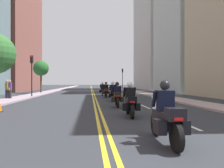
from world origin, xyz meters
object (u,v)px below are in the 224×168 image
(motorcycle_5, at_px, (102,90))
(motorcycle_1, at_px, (130,103))
(motorcycle_4, at_px, (106,91))
(traffic_light_far, at_px, (122,75))
(pedestrian_0, at_px, (7,89))
(traffic_light_near, at_px, (32,68))
(motorcycle_3, at_px, (113,93))
(motorcycle_0, at_px, (166,118))
(motorcycle_2, at_px, (117,97))
(street_tree_0, at_px, (41,68))
(pedestrian_1, at_px, (10,89))

(motorcycle_5, bearing_deg, motorcycle_1, -85.70)
(motorcycle_4, bearing_deg, traffic_light_far, 77.21)
(pedestrian_0, bearing_deg, traffic_light_near, -78.54)
(motorcycle_3, bearing_deg, motorcycle_0, -87.94)
(traffic_light_near, bearing_deg, traffic_light_far, 60.43)
(motorcycle_2, height_order, motorcycle_4, motorcycle_4)
(motorcycle_3, bearing_deg, street_tree_0, 122.99)
(motorcycle_1, relative_size, motorcycle_3, 0.97)
(motorcycle_3, height_order, pedestrian_0, pedestrian_0)
(motorcycle_1, distance_m, motorcycle_2, 4.10)
(motorcycle_3, bearing_deg, pedestrian_1, 165.78)
(motorcycle_1, relative_size, traffic_light_far, 0.45)
(motorcycle_0, xyz_separation_m, motorcycle_1, (-0.09, 4.47, -0.02))
(motorcycle_4, bearing_deg, motorcycle_1, -89.84)
(motorcycle_4, bearing_deg, street_tree_0, 130.11)
(motorcycle_3, distance_m, traffic_light_near, 10.18)
(motorcycle_0, bearing_deg, motorcycle_1, 91.49)
(motorcycle_2, relative_size, traffic_light_near, 0.50)
(motorcycle_3, xyz_separation_m, motorcycle_4, (-0.21, 4.78, 0.01))
(motorcycle_3, distance_m, traffic_light_far, 29.48)
(motorcycle_3, bearing_deg, motorcycle_2, -90.20)
(motorcycle_3, xyz_separation_m, motorcycle_5, (-0.38, 8.86, 0.01))
(traffic_light_near, height_order, pedestrian_0, traffic_light_near)
(motorcycle_2, relative_size, pedestrian_0, 1.24)
(traffic_light_near, xyz_separation_m, pedestrian_1, (-1.14, -3.08, -2.15))
(motorcycle_5, height_order, street_tree_0, street_tree_0)
(motorcycle_3, distance_m, pedestrian_1, 9.56)
(motorcycle_2, relative_size, motorcycle_4, 0.99)
(pedestrian_1, bearing_deg, traffic_light_far, 149.78)
(motorcycle_0, height_order, pedestrian_0, pedestrian_0)
(street_tree_0, bearing_deg, traffic_light_far, 43.94)
(motorcycle_0, bearing_deg, motorcycle_4, 91.00)
(motorcycle_2, distance_m, traffic_light_far, 33.79)
(motorcycle_0, height_order, motorcycle_3, motorcycle_3)
(traffic_light_near, bearing_deg, motorcycle_0, -66.74)
(motorcycle_0, distance_m, traffic_light_far, 42.24)
(motorcycle_4, height_order, pedestrian_1, pedestrian_1)
(motorcycle_0, relative_size, street_tree_0, 0.46)
(motorcycle_4, bearing_deg, traffic_light_near, 172.47)
(motorcycle_0, height_order, pedestrian_1, pedestrian_1)
(motorcycle_3, height_order, motorcycle_5, motorcycle_3)
(motorcycle_4, relative_size, traffic_light_near, 0.51)
(motorcycle_5, relative_size, street_tree_0, 0.46)
(street_tree_0, bearing_deg, pedestrian_0, -91.31)
(motorcycle_3, bearing_deg, motorcycle_1, -88.56)
(motorcycle_3, relative_size, motorcycle_4, 0.96)
(motorcycle_5, relative_size, traffic_light_far, 0.48)
(motorcycle_0, distance_m, pedestrian_0, 18.19)
(motorcycle_2, xyz_separation_m, pedestrian_0, (-9.23, 7.00, 0.28))
(motorcycle_4, distance_m, pedestrian_1, 9.21)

